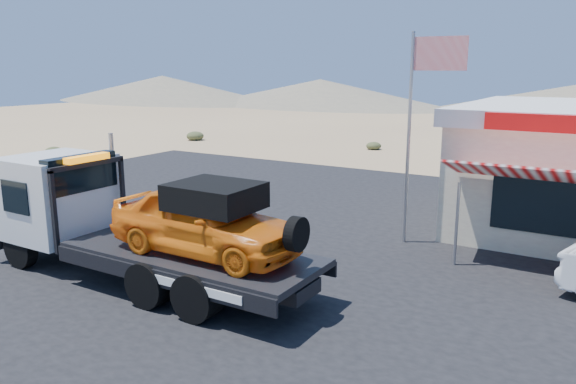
# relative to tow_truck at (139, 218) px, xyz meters

# --- Properties ---
(ground) EXTENTS (120.00, 120.00, 0.00)m
(ground) POSITION_rel_tow_truck_xyz_m (-0.28, 1.66, -1.57)
(ground) COLOR #9B7B58
(ground) RESTS_ON ground
(asphalt_lot) EXTENTS (32.00, 24.00, 0.02)m
(asphalt_lot) POSITION_rel_tow_truck_xyz_m (1.72, 4.66, -1.56)
(asphalt_lot) COLOR black
(asphalt_lot) RESTS_ON ground
(tow_truck) EXTENTS (8.72, 2.58, 2.91)m
(tow_truck) POSITION_rel_tow_truck_xyz_m (0.00, 0.00, 0.00)
(tow_truck) COLOR black
(tow_truck) RESTS_ON asphalt_lot
(flagpole) EXTENTS (1.55, 0.10, 6.00)m
(flagpole) POSITION_rel_tow_truck_xyz_m (4.66, 6.16, 2.20)
(flagpole) COLOR #99999E
(flagpole) RESTS_ON asphalt_lot
(desert_scrub) EXTENTS (23.68, 31.99, 0.66)m
(desert_scrub) POSITION_rel_tow_truck_xyz_m (-14.44, 8.34, -1.27)
(desert_scrub) COLOR #3E4324
(desert_scrub) RESTS_ON ground
(distant_hills) EXTENTS (126.00, 48.00, 4.20)m
(distant_hills) POSITION_rel_tow_truck_xyz_m (-10.05, 56.80, 0.32)
(distant_hills) COLOR #726B59
(distant_hills) RESTS_ON ground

